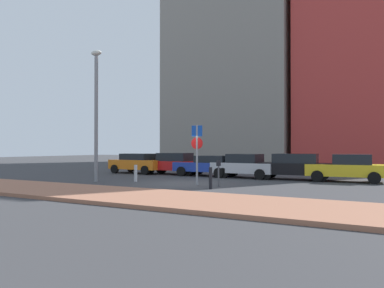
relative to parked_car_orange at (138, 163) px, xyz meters
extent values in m
plane|color=#38383A|center=(6.73, -5.12, -0.78)|extent=(120.00, 120.00, 0.00)
cube|color=#9E664C|center=(6.73, -10.80, -0.71)|extent=(40.00, 3.94, 0.14)
cube|color=orange|center=(-0.02, 0.00, -0.12)|extent=(4.35, 2.05, 0.69)
cube|color=black|center=(0.06, 0.00, 0.45)|extent=(2.43, 1.79, 0.45)
cylinder|color=black|center=(-1.51, -0.80, -0.46)|extent=(0.65, 0.26, 0.64)
cylinder|color=black|center=(-1.40, 0.98, -0.46)|extent=(0.65, 0.26, 0.64)
cylinder|color=black|center=(1.36, -0.98, -0.46)|extent=(0.65, 0.26, 0.64)
cylinder|color=black|center=(1.48, 0.80, -0.46)|extent=(0.65, 0.26, 0.64)
cube|color=red|center=(2.92, 0.40, -0.15)|extent=(4.49, 1.74, 0.64)
cube|color=black|center=(2.96, 0.40, 0.46)|extent=(2.23, 1.58, 0.57)
cylinder|color=black|center=(1.41, -0.47, -0.46)|extent=(0.64, 0.23, 0.64)
cylinder|color=black|center=(1.39, 1.23, -0.46)|extent=(0.64, 0.23, 0.64)
cylinder|color=black|center=(4.45, -0.44, -0.46)|extent=(0.64, 0.23, 0.64)
cylinder|color=black|center=(4.44, 1.26, -0.46)|extent=(0.64, 0.23, 0.64)
cube|color=#1E389E|center=(5.71, 0.07, -0.17)|extent=(4.51, 1.77, 0.60)
cube|color=black|center=(6.10, 0.06, 0.36)|extent=(2.10, 1.60, 0.45)
cylinder|color=black|center=(4.17, -0.77, -0.46)|extent=(0.64, 0.23, 0.64)
cylinder|color=black|center=(4.20, 0.94, -0.46)|extent=(0.64, 0.23, 0.64)
cylinder|color=black|center=(7.23, -0.81, -0.46)|extent=(0.64, 0.23, 0.64)
cylinder|color=black|center=(7.25, 0.90, -0.46)|extent=(0.64, 0.23, 0.64)
cube|color=#B7BABF|center=(8.36, -0.09, -0.15)|extent=(4.07, 1.97, 0.63)
cube|color=black|center=(8.39, -0.09, 0.44)|extent=(2.04, 1.72, 0.54)
cylinder|color=black|center=(6.96, -0.90, -0.46)|extent=(0.65, 0.25, 0.64)
cylinder|color=black|center=(7.05, 0.86, -0.46)|extent=(0.65, 0.25, 0.64)
cylinder|color=black|center=(9.67, -1.04, -0.46)|extent=(0.65, 0.25, 0.64)
cylinder|color=black|center=(9.76, 0.72, -0.46)|extent=(0.65, 0.25, 0.64)
cube|color=black|center=(11.46, 0.00, -0.12)|extent=(4.66, 1.95, 0.68)
cube|color=black|center=(11.50, 0.01, 0.48)|extent=(2.57, 1.69, 0.54)
cylinder|color=black|center=(9.97, -0.93, -0.46)|extent=(0.65, 0.26, 0.64)
cylinder|color=black|center=(9.86, 0.74, -0.46)|extent=(0.65, 0.26, 0.64)
cylinder|color=black|center=(13.06, -0.74, -0.46)|extent=(0.65, 0.26, 0.64)
cylinder|color=black|center=(12.96, 0.94, -0.46)|extent=(0.65, 0.26, 0.64)
cube|color=gold|center=(14.22, 0.02, -0.14)|extent=(4.24, 1.93, 0.65)
cube|color=black|center=(14.56, 0.04, 0.47)|extent=(2.04, 1.65, 0.56)
cylinder|color=black|center=(12.88, -0.90, -0.46)|extent=(0.65, 0.26, 0.64)
cylinder|color=black|center=(12.76, 0.75, -0.46)|extent=(0.65, 0.26, 0.64)
cylinder|color=black|center=(15.68, -0.71, -0.46)|extent=(0.65, 0.26, 0.64)
cylinder|color=black|center=(15.57, 0.94, -0.46)|extent=(0.65, 0.26, 0.64)
cylinder|color=gray|center=(7.80, -5.48, 0.74)|extent=(0.10, 0.10, 3.05)
cube|color=#1447B7|center=(7.80, -5.48, 1.96)|extent=(0.55, 0.16, 0.55)
cylinder|color=red|center=(7.80, -5.48, 1.33)|extent=(0.59, 0.16, 0.60)
cylinder|color=#4C4C51|center=(9.04, -5.57, -0.28)|extent=(0.08, 0.08, 1.00)
cube|color=black|center=(9.04, -5.57, 0.36)|extent=(0.18, 0.14, 0.28)
cylinder|color=gray|center=(1.93, -6.43, 2.75)|extent=(0.20, 0.20, 7.07)
ellipsoid|color=silver|center=(1.93, -6.43, 6.43)|extent=(0.70, 0.36, 0.30)
cylinder|color=#B7B7BC|center=(3.94, -5.45, -0.31)|extent=(0.18, 0.18, 0.94)
cylinder|color=black|center=(9.18, -6.77, -0.28)|extent=(0.15, 0.15, 1.01)
cube|color=#BF3833|center=(15.54, 24.29, 14.56)|extent=(16.67, 13.79, 30.68)
cube|color=gray|center=(-1.23, 23.63, 11.87)|extent=(15.76, 13.75, 25.30)
camera|label=1|loc=(16.29, -21.75, 1.10)|focal=33.98mm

